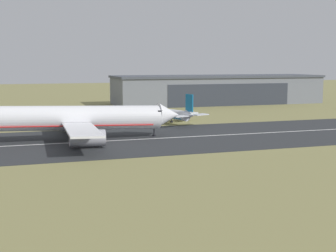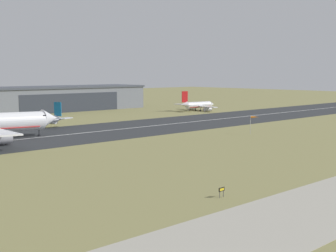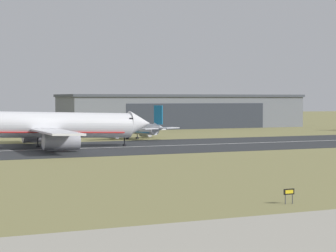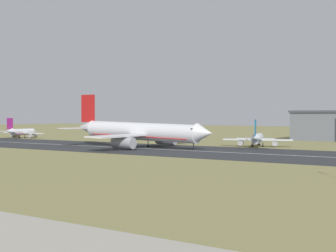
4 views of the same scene
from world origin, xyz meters
name	(u,v)px [view 2 (image 2 of 4)]	position (x,y,z in m)	size (l,w,h in m)	color
ground_plane	(217,162)	(0.00, 59.87, 0.00)	(735.95, 735.95, 0.00)	olive
runway_strip	(70,134)	(0.00, 119.74, 0.03)	(495.95, 40.14, 0.06)	#2B2D30
runway_centreline	(70,134)	(0.00, 119.74, 0.07)	(446.35, 0.70, 0.01)	silver
hangar_building	(59,98)	(42.93, 202.58, 6.09)	(89.88, 26.17, 12.15)	slate
airplane_parked_west	(36,119)	(2.03, 146.16, 2.69)	(22.05, 25.34, 8.99)	silver
airplane_parked_east	(198,105)	(93.42, 154.89, 2.77)	(21.45, 25.28, 9.88)	white
windsock_pole	(254,118)	(42.03, 81.71, 5.05)	(2.06, 2.06, 5.64)	#B7B7BC
runway_sign	(222,190)	(-21.12, 40.16, 1.13)	(1.24, 0.13, 1.56)	#4C4C51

